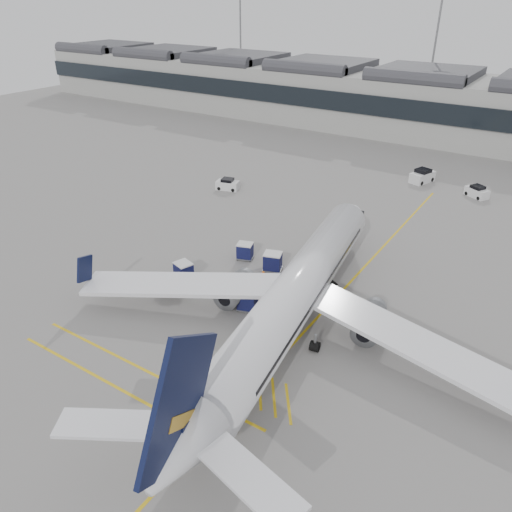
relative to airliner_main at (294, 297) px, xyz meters
The scene contains 18 objects.
ground 9.57m from the airliner_main, behind, with size 220.00×220.00×0.00m, color gray.
terminal 71.78m from the airliner_main, 97.16° to the left, with size 200.00×20.45×12.40m.
light_masts 86.62m from the airliner_main, 97.10° to the left, with size 113.00×0.60×25.45m.
apron_markings 9.87m from the airliner_main, 83.48° to the left, with size 0.25×60.00×0.01m, color gold.
airliner_main is the anchor object (origin of this frame).
belt_loader 8.63m from the airliner_main, 107.26° to the left, with size 4.97×2.07×1.99m.
baggage_cart_a 10.47m from the airliner_main, 130.89° to the left, with size 2.30×2.09×2.01m.
baggage_cart_b 5.43m from the airliner_main, behind, with size 2.16×1.96×1.89m.
baggage_cart_c 13.46m from the airliner_main, behind, with size 2.16×1.96×1.90m.
baggage_cart_d 13.59m from the airliner_main, 141.79° to the left, with size 2.09×1.90×1.82m.
ramp_agent_a 7.37m from the airliner_main, 143.04° to the left, with size 0.70×0.46×1.91m, color #DA5A0B.
ramp_agent_b 6.42m from the airliner_main, 126.18° to the left, with size 0.84×0.66×1.73m, color #E5450C.
pushback_tug 12.91m from the airliner_main, behind, with size 3.08×2.40×1.51m.
safety_cone_nose 18.75m from the airliner_main, 97.21° to the left, with size 0.40×0.40×0.55m, color #F24C0A.
safety_cone_engine 6.43m from the airliner_main, 64.02° to the left, with size 0.33×0.33×0.46m, color #F24C0A.
service_van_left 34.63m from the airliner_main, 135.14° to the left, with size 3.53×2.42×1.65m.
service_van_mid 43.06m from the airliner_main, 92.31° to the left, with size 3.13×4.35×2.02m.
service_van_right 41.64m from the airliner_main, 80.99° to the left, with size 3.56×3.01×1.64m.
Camera 1 is at (25.30, -30.13, 25.95)m, focal length 35.00 mm.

